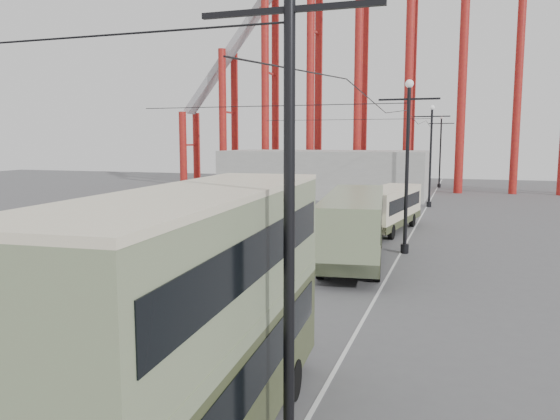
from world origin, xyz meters
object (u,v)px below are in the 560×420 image
(lamp_post_near, at_px, (290,37))
(pedestrian, at_px, (251,252))
(single_decker_green, at_px, (354,223))
(double_decker_bus, at_px, (202,311))
(single_decker_cream, at_px, (388,207))

(lamp_post_near, relative_size, pedestrian, 5.46)
(lamp_post_near, relative_size, single_decker_green, 0.87)
(double_decker_bus, distance_m, pedestrian, 14.98)
(double_decker_bus, bearing_deg, pedestrian, 104.03)
(lamp_post_near, xyz_separation_m, single_decker_green, (-2.30, 18.32, -5.93))
(lamp_post_near, relative_size, single_decker_cream, 1.12)
(lamp_post_near, xyz_separation_m, single_decker_cream, (-1.85, 28.12, -6.21))
(single_decker_cream, distance_m, pedestrian, 14.69)
(single_decker_green, distance_m, single_decker_cream, 9.81)
(pedestrian, bearing_deg, single_decker_green, -149.80)
(lamp_post_near, bearing_deg, pedestrian, 114.02)
(double_decker_bus, distance_m, single_decker_green, 18.35)
(single_decker_cream, xyz_separation_m, pedestrian, (-4.46, -13.98, -0.66))
(lamp_post_near, height_order, single_decker_green, lamp_post_near)
(pedestrian, bearing_deg, lamp_post_near, 97.95)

